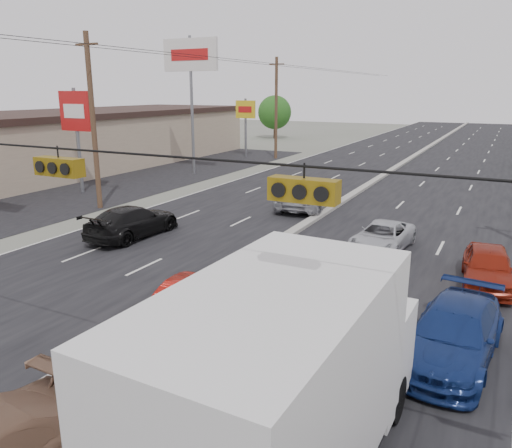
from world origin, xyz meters
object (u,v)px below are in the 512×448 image
object	(u,v)px
utility_pole_left_b	(93,121)
queue_car_e	(488,267)
pole_sign_far	(246,114)
box_truck	(289,384)
queue_car_d	(453,334)
queue_car_b	(295,288)
red_sedan	(187,311)
oncoming_far	(308,195)
utility_pole_left_c	(276,108)
queue_car_c	(382,237)
tree_left_far	(275,112)
pole_sign_mid	(76,117)
oncoming_near	(133,222)
pole_sign_billboard	(190,64)
queue_car_a	(278,253)

from	to	relation	value
utility_pole_left_b	queue_car_e	bearing A→B (deg)	-7.68
pole_sign_far	box_truck	distance (m)	45.67
box_truck	queue_car_d	size ratio (longest dim) A/B	1.58
pole_sign_far	queue_car_b	xyz separation A→B (m)	(19.50, -32.92, -3.66)
red_sedan	oncoming_far	bearing A→B (deg)	95.87
utility_pole_left_b	queue_car_b	size ratio (longest dim) A/B	2.20
utility_pole_left_c	queue_car_c	size ratio (longest dim) A/B	2.26
utility_pole_left_c	queue_car_c	distance (m)	31.01
tree_left_far	pole_sign_mid	bearing A→B (deg)	-83.21
utility_pole_left_c	queue_car_d	size ratio (longest dim) A/B	1.98
box_truck	oncoming_near	xyz separation A→B (m)	(-12.91, 10.99, -1.30)
box_truck	queue_car_b	bearing A→B (deg)	113.42
red_sedan	queue_car_b	size ratio (longest dim) A/B	1.00
pole_sign_billboard	queue_car_e	bearing A→B (deg)	-34.20
queue_car_c	box_truck	bearing A→B (deg)	-79.02
box_truck	oncoming_far	size ratio (longest dim) A/B	1.40
tree_left_far	oncoming_near	distance (m)	51.26
queue_car_a	queue_car_d	distance (m)	8.13
pole_sign_mid	queue_car_c	bearing A→B (deg)	-9.30
queue_car_c	queue_car_e	bearing A→B (deg)	-24.36
pole_sign_billboard	queue_car_a	xyz separation A→B (m)	(15.90, -17.67, -8.23)
utility_pole_left_c	queue_car_b	xyz separation A→B (m)	(16.00, -32.92, -4.36)
queue_car_b	oncoming_far	bearing A→B (deg)	105.04
queue_car_e	red_sedan	bearing A→B (deg)	-138.32
utility_pole_left_b	box_truck	bearing A→B (deg)	-38.31
pole_sign_far	box_truck	world-z (taller)	pole_sign_far
utility_pole_left_b	queue_car_c	world-z (taller)	utility_pole_left_b
pole_sign_billboard	red_sedan	xyz separation A→B (m)	(15.90, -23.91, -8.12)
pole_sign_billboard	queue_car_d	bearing A→B (deg)	-43.77
pole_sign_far	queue_car_b	distance (m)	38.44
pole_sign_mid	oncoming_far	bearing A→B (deg)	9.58
red_sedan	oncoming_far	xyz separation A→B (m)	(-2.80, 16.55, 0.04)
tree_left_far	queue_car_c	size ratio (longest dim) A/B	1.39
pole_sign_billboard	queue_car_e	xyz separation A→B (m)	(23.37, -15.88, -8.15)
tree_left_far	oncoming_near	size ratio (longest dim) A/B	1.18
pole_sign_mid	tree_left_far	bearing A→B (deg)	96.79
utility_pole_left_b	oncoming_near	xyz separation A→B (m)	(5.83, -3.82, -4.36)
pole_sign_billboard	oncoming_near	size ratio (longest dim) A/B	2.12
utility_pole_left_b	oncoming_far	xyz separation A→B (m)	(11.10, 5.63, -4.32)
tree_left_far	queue_car_a	bearing A→B (deg)	-64.78
queue_car_c	queue_car_d	size ratio (longest dim) A/B	0.88
utility_pole_left_c	oncoming_far	world-z (taller)	utility_pole_left_c
pole_sign_far	oncoming_far	xyz separation A→B (m)	(14.60, -19.37, -3.62)
pole_sign_mid	oncoming_far	xyz separation A→B (m)	(15.60, 2.63, -4.32)
utility_pole_left_b	queue_car_d	world-z (taller)	utility_pole_left_b
pole_sign_mid	red_sedan	size ratio (longest dim) A/B	1.54
pole_sign_billboard	tree_left_far	bearing A→B (deg)	103.19
red_sedan	pole_sign_mid	bearing A→B (deg)	139.16
utility_pole_left_c	pole_sign_mid	world-z (taller)	utility_pole_left_c
pole_sign_billboard	queue_car_d	world-z (taller)	pole_sign_billboard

